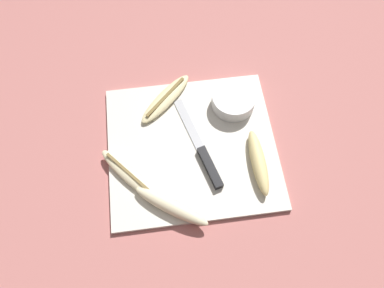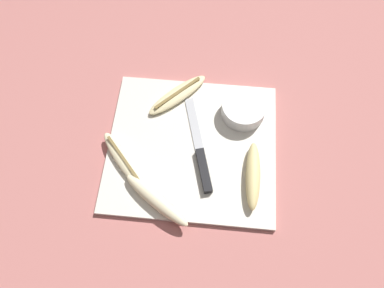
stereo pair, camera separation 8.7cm
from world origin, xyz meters
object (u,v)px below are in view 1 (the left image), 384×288
knife (205,158)px  banana_bright_far (171,206)px  prep_bowl (233,100)px  banana_pale_long (130,175)px  banana_golden_short (258,162)px  banana_soft_right (166,99)px

knife → banana_bright_far: 0.14m
prep_bowl → banana_pale_long: bearing=-149.1°
banana_golden_short → banana_soft_right: banana_golden_short is taller
banana_soft_right → banana_bright_far: bearing=-93.1°
banana_bright_far → banana_pale_long: 0.12m
banana_bright_far → knife: bearing=49.7°
banana_soft_right → banana_pale_long: 0.22m
knife → prep_bowl: 0.17m
knife → banana_bright_far: bearing=-146.0°
knife → banana_soft_right: size_ratio=1.61×
banana_soft_right → prep_bowl: (0.17, -0.03, 0.01)m
prep_bowl → banana_soft_right: bearing=168.7°
banana_pale_long → banana_bright_far: bearing=-45.3°
banana_golden_short → prep_bowl: 0.18m
banana_golden_short → knife: bearing=166.0°
knife → banana_golden_short: (0.12, -0.03, 0.01)m
banana_bright_far → banana_soft_right: banana_bright_far is taller
banana_golden_short → banana_pale_long: (-0.30, 0.01, -0.01)m
banana_bright_far → banana_soft_right: 0.29m
banana_pale_long → prep_bowl: size_ratio=1.49×
banana_bright_far → prep_bowl: bearing=53.8°
knife → banana_soft_right: (-0.08, 0.18, 0.00)m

